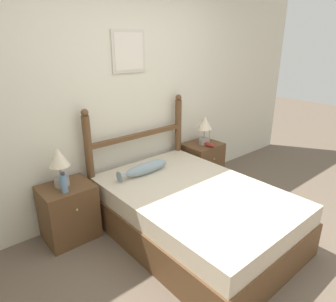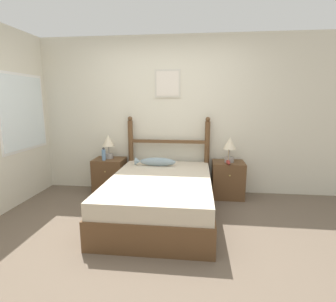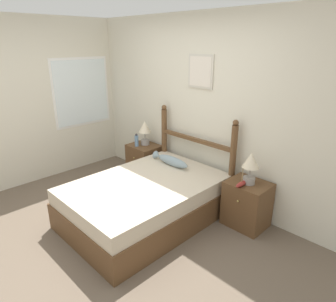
{
  "view_description": "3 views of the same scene",
  "coord_description": "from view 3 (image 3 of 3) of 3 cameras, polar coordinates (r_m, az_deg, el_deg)",
  "views": [
    {
      "loc": [
        -1.85,
        -1.16,
        1.92
      ],
      "look_at": [
        0.12,
        1.14,
        0.79
      ],
      "focal_mm": 32.0,
      "sensor_mm": 36.0,
      "label": 1
    },
    {
      "loc": [
        0.53,
        -2.63,
        1.54
      ],
      "look_at": [
        0.11,
        1.07,
        0.81
      ],
      "focal_mm": 28.0,
      "sensor_mm": 36.0,
      "label": 2
    },
    {
      "loc": [
        2.64,
        -1.5,
        2.18
      ],
      "look_at": [
        0.09,
        1.02,
        0.85
      ],
      "focal_mm": 32.0,
      "sensor_mm": 36.0,
      "label": 3
    }
  ],
  "objects": [
    {
      "name": "nightstand_left",
      "position": [
        5.01,
        -4.51,
        -2.01
      ],
      "size": [
        0.5,
        0.44,
        0.58
      ],
      "color": "brown",
      "rests_on": "ground_plane"
    },
    {
      "name": "table_lamp_right",
      "position": [
        3.62,
        15.47,
        -2.41
      ],
      "size": [
        0.2,
        0.2,
        0.39
      ],
      "color": "gray",
      "rests_on": "nightstand_right"
    },
    {
      "name": "ground_plane",
      "position": [
        3.74,
        -12.67,
        -15.97
      ],
      "size": [
        16.0,
        16.0,
        0.0
      ],
      "primitive_type": "plane",
      "color": "brown"
    },
    {
      "name": "wall_back",
      "position": [
        4.27,
        6.0,
        7.95
      ],
      "size": [
        6.4,
        0.08,
        2.55
      ],
      "color": "beige",
      "rests_on": "ground_plane"
    },
    {
      "name": "model_boat",
      "position": [
        3.63,
        13.86,
        -6.04
      ],
      "size": [
        0.06,
        0.22,
        0.23
      ],
      "color": "maroon",
      "rests_on": "nightstand_right"
    },
    {
      "name": "nightstand_right",
      "position": [
        3.87,
        14.79,
        -9.74
      ],
      "size": [
        0.5,
        0.44,
        0.58
      ],
      "color": "brown",
      "rests_on": "ground_plane"
    },
    {
      "name": "fish_pillow",
      "position": [
        4.22,
        0.51,
        -1.82
      ],
      "size": [
        0.63,
        0.12,
        0.13
      ],
      "color": "#8499A3",
      "rests_on": "bed"
    },
    {
      "name": "bed",
      "position": [
        3.88,
        -4.23,
        -9.44
      ],
      "size": [
        1.35,
        1.97,
        0.53
      ],
      "color": "brown",
      "rests_on": "ground_plane"
    },
    {
      "name": "bottle",
      "position": [
        4.84,
        -6.0,
        2.03
      ],
      "size": [
        0.06,
        0.06,
        0.21
      ],
      "color": "#668CB2",
      "rests_on": "nightstand_left"
    },
    {
      "name": "wall_left",
      "position": [
        5.09,
        -26.72,
        7.89
      ],
      "size": [
        0.08,
        6.4,
        2.55
      ],
      "color": "beige",
      "rests_on": "ground_plane"
    },
    {
      "name": "table_lamp_left",
      "position": [
        4.86,
        -4.45,
        4.06
      ],
      "size": [
        0.2,
        0.2,
        0.39
      ],
      "color": "gray",
      "rests_on": "nightstand_left"
    },
    {
      "name": "headboard",
      "position": [
        4.31,
        5.16,
        -0.28
      ],
      "size": [
        1.35,
        0.08,
        1.27
      ],
      "color": "brown",
      "rests_on": "ground_plane"
    }
  ]
}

